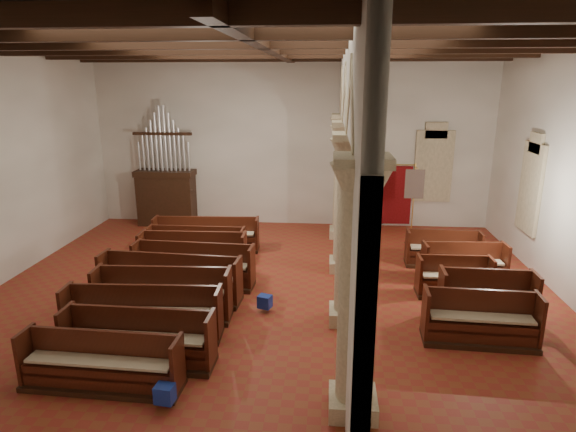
% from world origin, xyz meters
% --- Properties ---
extents(floor, '(14.00, 14.00, 0.00)m').
position_xyz_m(floor, '(0.00, 0.00, 0.00)').
color(floor, brown).
rests_on(floor, ground).
extents(ceiling, '(14.00, 14.00, 0.00)m').
position_xyz_m(ceiling, '(0.00, 0.00, 6.00)').
color(ceiling, black).
rests_on(ceiling, wall_back).
extents(wall_back, '(14.00, 0.02, 6.00)m').
position_xyz_m(wall_back, '(0.00, 6.00, 3.00)').
color(wall_back, white).
rests_on(wall_back, floor).
extents(wall_front, '(14.00, 0.02, 6.00)m').
position_xyz_m(wall_front, '(0.00, -6.00, 3.00)').
color(wall_front, white).
rests_on(wall_front, floor).
extents(ceiling_beams, '(13.80, 11.80, 0.30)m').
position_xyz_m(ceiling_beams, '(0.00, 0.00, 5.82)').
color(ceiling_beams, black).
rests_on(ceiling_beams, wall_back).
extents(arcade, '(0.90, 11.90, 6.00)m').
position_xyz_m(arcade, '(1.80, 0.00, 3.56)').
color(arcade, beige).
rests_on(arcade, floor).
extents(window_right_b, '(0.03, 1.00, 2.20)m').
position_xyz_m(window_right_b, '(6.98, 2.50, 2.20)').
color(window_right_b, '#2E6851').
rests_on(window_right_b, wall_right).
extents(window_back, '(1.00, 0.03, 2.20)m').
position_xyz_m(window_back, '(5.00, 5.98, 2.20)').
color(window_back, '#2E6851').
rests_on(window_back, wall_back).
extents(pipe_organ, '(2.10, 0.85, 4.40)m').
position_xyz_m(pipe_organ, '(-4.50, 5.50, 1.37)').
color(pipe_organ, black).
rests_on(pipe_organ, floor).
extents(lectern, '(0.65, 0.69, 1.37)m').
position_xyz_m(lectern, '(-3.77, 5.49, 0.57)').
color(lectern, '#3A2212').
rests_on(lectern, floor).
extents(dossal_curtain, '(1.80, 0.07, 2.17)m').
position_xyz_m(dossal_curtain, '(3.50, 5.92, 1.17)').
color(dossal_curtain, maroon).
rests_on(dossal_curtain, floor).
extents(processional_banner, '(0.60, 0.76, 2.61)m').
position_xyz_m(processional_banner, '(4.05, 4.01, 0.83)').
color(processional_banner, black).
rests_on(processional_banner, floor).
extents(hymnal_box_a, '(0.32, 0.27, 0.30)m').
position_xyz_m(hymnal_box_a, '(-1.18, -4.65, 0.25)').
color(hymnal_box_a, navy).
rests_on(hymnal_box_a, floor).
extents(hymnal_box_b, '(0.34, 0.30, 0.28)m').
position_xyz_m(hymnal_box_b, '(-1.64, -3.03, 0.24)').
color(hymnal_box_b, '#151C92').
rests_on(hymnal_box_b, floor).
extents(hymnal_box_c, '(0.35, 0.32, 0.29)m').
position_xyz_m(hymnal_box_c, '(-0.03, -1.19, 0.25)').
color(hymnal_box_c, navy).
rests_on(hymnal_box_c, floor).
extents(tube_heater_a, '(0.97, 0.11, 0.10)m').
position_xyz_m(tube_heater_a, '(-2.16, -4.15, 0.16)').
color(tube_heater_a, white).
rests_on(tube_heater_a, floor).
extents(tube_heater_b, '(1.09, 0.56, 0.11)m').
position_xyz_m(tube_heater_b, '(-1.90, -3.04, 0.16)').
color(tube_heater_b, white).
rests_on(tube_heater_b, floor).
extents(nave_pew_0, '(2.77, 0.76, 0.99)m').
position_xyz_m(nave_pew_0, '(-2.41, -4.23, 0.32)').
color(nave_pew_0, black).
rests_on(nave_pew_0, floor).
extents(nave_pew_1, '(2.80, 0.75, 1.06)m').
position_xyz_m(nave_pew_1, '(-2.06, -3.48, 0.35)').
color(nave_pew_1, black).
rests_on(nave_pew_1, floor).
extents(nave_pew_2, '(3.21, 0.86, 1.07)m').
position_xyz_m(nave_pew_2, '(-2.35, -2.50, 0.35)').
color(nave_pew_2, black).
rests_on(nave_pew_2, floor).
extents(nave_pew_3, '(3.00, 0.90, 1.15)m').
position_xyz_m(nave_pew_3, '(-2.21, -1.69, 0.38)').
color(nave_pew_3, black).
rests_on(nave_pew_3, floor).
extents(nave_pew_4, '(3.42, 0.95, 1.11)m').
position_xyz_m(nave_pew_4, '(-2.35, -0.78, 0.37)').
color(nave_pew_4, black).
rests_on(nave_pew_4, floor).
extents(nave_pew_5, '(3.11, 0.88, 1.11)m').
position_xyz_m(nave_pew_5, '(-2.03, 0.12, 0.36)').
color(nave_pew_5, black).
rests_on(nave_pew_5, floor).
extents(nave_pew_6, '(2.88, 0.86, 1.15)m').
position_xyz_m(nave_pew_6, '(-2.26, 0.90, 0.38)').
color(nave_pew_6, black).
rests_on(nave_pew_6, floor).
extents(nave_pew_7, '(2.86, 0.65, 0.96)m').
position_xyz_m(nave_pew_7, '(-2.49, 2.04, 0.31)').
color(nave_pew_7, black).
rests_on(nave_pew_7, floor).
extents(nave_pew_8, '(3.25, 0.86, 1.04)m').
position_xyz_m(nave_pew_8, '(-2.37, 2.80, 0.34)').
color(nave_pew_8, black).
rests_on(nave_pew_8, floor).
extents(aisle_pew_0, '(2.23, 0.82, 1.07)m').
position_xyz_m(aisle_pew_0, '(4.40, -2.17, 0.36)').
color(aisle_pew_0, black).
rests_on(aisle_pew_0, floor).
extents(aisle_pew_1, '(2.01, 0.80, 1.12)m').
position_xyz_m(aisle_pew_1, '(4.84, -1.15, 0.38)').
color(aisle_pew_1, black).
rests_on(aisle_pew_1, floor).
extents(aisle_pew_2, '(1.78, 0.69, 0.99)m').
position_xyz_m(aisle_pew_2, '(4.44, 0.05, 0.33)').
color(aisle_pew_2, black).
rests_on(aisle_pew_2, floor).
extents(aisle_pew_3, '(2.16, 0.81, 1.04)m').
position_xyz_m(aisle_pew_3, '(4.90, 0.94, 0.35)').
color(aisle_pew_3, black).
rests_on(aisle_pew_3, floor).
extents(aisle_pew_4, '(2.07, 0.73, 1.02)m').
position_xyz_m(aisle_pew_4, '(4.62, 2.07, 0.34)').
color(aisle_pew_4, black).
rests_on(aisle_pew_4, floor).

